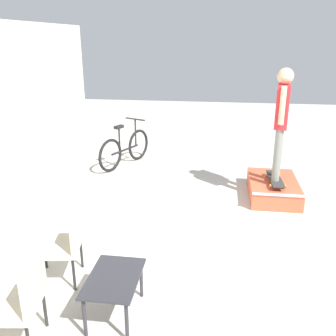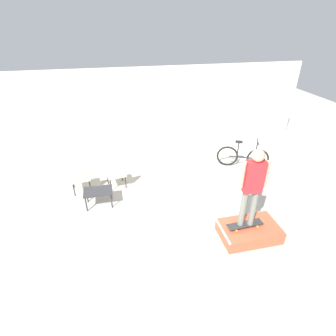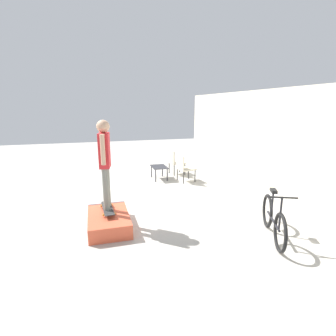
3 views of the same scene
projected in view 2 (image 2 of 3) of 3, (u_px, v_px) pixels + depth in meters
ground_plane at (169, 230)px, 6.23m from camera, size 24.00×24.00×0.00m
house_wall_back at (141, 112)px, 9.21m from camera, size 12.00×0.06×3.00m
skate_ramp_box at (249, 231)px, 5.98m from camera, size 1.34×0.83×0.32m
skateboard_on_ramp at (245, 224)px, 5.83m from camera, size 0.84×0.29×0.07m
person_skater at (253, 183)px, 5.28m from camera, size 0.56×0.26×1.84m
coffee_table at (98, 193)px, 6.87m from camera, size 0.74×0.51×0.45m
patio_chair_left at (80, 177)px, 7.33m from camera, size 0.59×0.59×0.90m
patio_chair_right at (116, 173)px, 7.52m from camera, size 0.60×0.60×0.90m
bicycle at (243, 157)px, 8.67m from camera, size 1.57×0.78×0.98m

